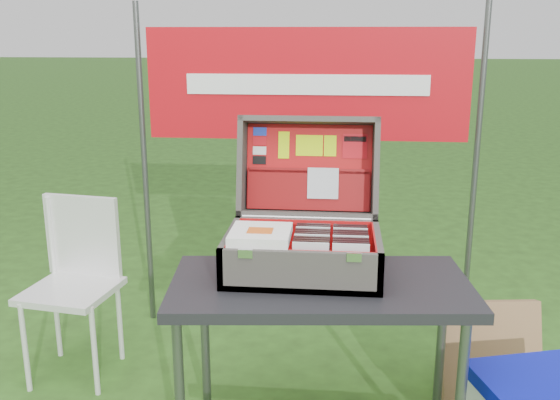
# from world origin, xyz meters

# --- Properties ---
(table) EXTENTS (1.13, 0.64, 0.68)m
(table) POSITION_xyz_m (0.11, 0.07, 0.34)
(table) COLOR black
(table) RESTS_ON ground
(table_top) EXTENTS (1.13, 0.64, 0.04)m
(table_top) POSITION_xyz_m (0.11, 0.07, 0.66)
(table_top) COLOR black
(table_top) RESTS_ON ground
(table_leg_fl) EXTENTS (0.04, 0.04, 0.64)m
(table_leg_fl) POSITION_xyz_m (-0.37, -0.14, 0.32)
(table_leg_fl) COLOR #59595B
(table_leg_fl) RESTS_ON ground
(table_leg_bl) EXTENTS (0.04, 0.04, 0.64)m
(table_leg_bl) POSITION_xyz_m (-0.37, 0.28, 0.32)
(table_leg_bl) COLOR #59595B
(table_leg_bl) RESTS_ON ground
(table_leg_br) EXTENTS (0.04, 0.04, 0.64)m
(table_leg_br) POSITION_xyz_m (0.60, 0.28, 0.32)
(table_leg_br) COLOR #59595B
(table_leg_br) RESTS_ON ground
(suitcase) EXTENTS (0.57, 0.57, 0.53)m
(suitcase) POSITION_xyz_m (0.04, 0.21, 0.94)
(suitcase) COLOR #635F58
(suitcase) RESTS_ON table
(suitcase_base_bottom) EXTENTS (0.57, 0.41, 0.02)m
(suitcase_base_bottom) POSITION_xyz_m (0.04, 0.15, 0.69)
(suitcase_base_bottom) COLOR #635F58
(suitcase_base_bottom) RESTS_ON table_top
(suitcase_base_wall_front) EXTENTS (0.57, 0.02, 0.15)m
(suitcase_base_wall_front) POSITION_xyz_m (0.04, -0.04, 0.75)
(suitcase_base_wall_front) COLOR #635F58
(suitcase_base_wall_front) RESTS_ON table_top
(suitcase_base_wall_back) EXTENTS (0.57, 0.02, 0.15)m
(suitcase_base_wall_back) POSITION_xyz_m (0.04, 0.34, 0.75)
(suitcase_base_wall_back) COLOR #635F58
(suitcase_base_wall_back) RESTS_ON table_top
(suitcase_base_wall_left) EXTENTS (0.02, 0.41, 0.15)m
(suitcase_base_wall_left) POSITION_xyz_m (-0.23, 0.15, 0.75)
(suitcase_base_wall_left) COLOR #635F58
(suitcase_base_wall_left) RESTS_ON table_top
(suitcase_base_wall_right) EXTENTS (0.02, 0.41, 0.15)m
(suitcase_base_wall_right) POSITION_xyz_m (0.32, 0.15, 0.75)
(suitcase_base_wall_right) COLOR #635F58
(suitcase_base_wall_right) RESTS_ON table_top
(suitcase_liner_floor) EXTENTS (0.53, 0.36, 0.01)m
(suitcase_liner_floor) POSITION_xyz_m (0.04, 0.15, 0.70)
(suitcase_liner_floor) COLOR red
(suitcase_liner_floor) RESTS_ON suitcase_base_bottom
(suitcase_latch_left) EXTENTS (0.05, 0.01, 0.03)m
(suitcase_latch_left) POSITION_xyz_m (-0.14, -0.05, 0.82)
(suitcase_latch_left) COLOR silver
(suitcase_latch_left) RESTS_ON suitcase_base_wall_front
(suitcase_latch_right) EXTENTS (0.05, 0.01, 0.03)m
(suitcase_latch_right) POSITION_xyz_m (0.23, -0.05, 0.82)
(suitcase_latch_right) COLOR silver
(suitcase_latch_right) RESTS_ON suitcase_base_wall_front
(suitcase_hinge) EXTENTS (0.51, 0.02, 0.02)m
(suitcase_hinge) POSITION_xyz_m (0.04, 0.36, 0.83)
(suitcase_hinge) COLOR silver
(suitcase_hinge) RESTS_ON suitcase_base_wall_back
(suitcase_lid_back) EXTENTS (0.57, 0.11, 0.40)m
(suitcase_lid_back) POSITION_xyz_m (0.04, 0.54, 1.00)
(suitcase_lid_back) COLOR #635F58
(suitcase_lid_back) RESTS_ON suitcase_base_wall_back
(suitcase_lid_rim_far) EXTENTS (0.57, 0.15, 0.06)m
(suitcase_lid_rim_far) POSITION_xyz_m (0.04, 0.52, 1.20)
(suitcase_lid_rim_far) COLOR #635F58
(suitcase_lid_rim_far) RESTS_ON suitcase_lid_back
(suitcase_lid_rim_near) EXTENTS (0.57, 0.15, 0.06)m
(suitcase_lid_rim_near) POSITION_xyz_m (0.04, 0.43, 0.82)
(suitcase_lid_rim_near) COLOR #635F58
(suitcase_lid_rim_near) RESTS_ON suitcase_lid_back
(suitcase_lid_rim_left) EXTENTS (0.02, 0.24, 0.43)m
(suitcase_lid_rim_left) POSITION_xyz_m (-0.23, 0.47, 1.01)
(suitcase_lid_rim_left) COLOR #635F58
(suitcase_lid_rim_left) RESTS_ON suitcase_lid_back
(suitcase_lid_rim_right) EXTENTS (0.02, 0.24, 0.43)m
(suitcase_lid_rim_right) POSITION_xyz_m (0.32, 0.47, 1.01)
(suitcase_lid_rim_right) COLOR #635F58
(suitcase_lid_rim_right) RESTS_ON suitcase_lid_back
(suitcase_lid_liner) EXTENTS (0.52, 0.08, 0.35)m
(suitcase_lid_liner) POSITION_xyz_m (0.04, 0.52, 1.00)
(suitcase_lid_liner) COLOR red
(suitcase_lid_liner) RESTS_ON suitcase_lid_back
(suitcase_liner_wall_front) EXTENTS (0.53, 0.01, 0.13)m
(suitcase_liner_wall_front) POSITION_xyz_m (0.04, -0.03, 0.76)
(suitcase_liner_wall_front) COLOR red
(suitcase_liner_wall_front) RESTS_ON suitcase_base_bottom
(suitcase_liner_wall_back) EXTENTS (0.53, 0.01, 0.13)m
(suitcase_liner_wall_back) POSITION_xyz_m (0.04, 0.33, 0.76)
(suitcase_liner_wall_back) COLOR red
(suitcase_liner_wall_back) RESTS_ON suitcase_base_bottom
(suitcase_liner_wall_left) EXTENTS (0.01, 0.36, 0.13)m
(suitcase_liner_wall_left) POSITION_xyz_m (-0.22, 0.15, 0.76)
(suitcase_liner_wall_left) COLOR red
(suitcase_liner_wall_left) RESTS_ON suitcase_base_bottom
(suitcase_liner_wall_right) EXTENTS (0.01, 0.36, 0.13)m
(suitcase_liner_wall_right) POSITION_xyz_m (0.31, 0.15, 0.76)
(suitcase_liner_wall_right) COLOR red
(suitcase_liner_wall_right) RESTS_ON suitcase_base_bottom
(suitcase_lid_pocket) EXTENTS (0.51, 0.07, 0.17)m
(suitcase_lid_pocket) POSITION_xyz_m (0.04, 0.49, 0.91)
(suitcase_lid_pocket) COLOR maroon
(suitcase_lid_pocket) RESTS_ON suitcase_lid_liner
(suitcase_pocket_edge) EXTENTS (0.50, 0.02, 0.02)m
(suitcase_pocket_edge) POSITION_xyz_m (0.04, 0.50, 0.99)
(suitcase_pocket_edge) COLOR maroon
(suitcase_pocket_edge) RESTS_ON suitcase_lid_pocket
(suitcase_pocket_cd) EXTENTS (0.13, 0.04, 0.13)m
(suitcase_pocket_cd) POSITION_xyz_m (0.11, 0.47, 0.95)
(suitcase_pocket_cd) COLOR silver
(suitcase_pocket_cd) RESTS_ON suitcase_lid_pocket
(lid_sticker_cc_a) EXTENTS (0.06, 0.01, 0.03)m
(lid_sticker_cc_a) POSITION_xyz_m (-0.16, 0.55, 1.14)
(lid_sticker_cc_a) COLOR #1933B2
(lid_sticker_cc_a) RESTS_ON suitcase_lid_liner
(lid_sticker_cc_b) EXTENTS (0.06, 0.01, 0.03)m
(lid_sticker_cc_b) POSITION_xyz_m (-0.16, 0.54, 1.11)
(lid_sticker_cc_b) COLOR red
(lid_sticker_cc_b) RESTS_ON suitcase_lid_liner
(lid_sticker_cc_c) EXTENTS (0.06, 0.01, 0.03)m
(lid_sticker_cc_c) POSITION_xyz_m (-0.16, 0.53, 1.07)
(lid_sticker_cc_c) COLOR white
(lid_sticker_cc_c) RESTS_ON suitcase_lid_liner
(lid_sticker_cc_d) EXTENTS (0.06, 0.01, 0.03)m
(lid_sticker_cc_d) POSITION_xyz_m (-0.16, 0.52, 1.03)
(lid_sticker_cc_d) COLOR black
(lid_sticker_cc_d) RESTS_ON suitcase_lid_liner
(lid_card_neon_tall) EXTENTS (0.05, 0.03, 0.11)m
(lid_card_neon_tall) POSITION_xyz_m (-0.06, 0.54, 1.09)
(lid_card_neon_tall) COLOR #CBF602
(lid_card_neon_tall) RESTS_ON suitcase_lid_liner
(lid_card_neon_main) EXTENTS (0.11, 0.02, 0.09)m
(lid_card_neon_main) POSITION_xyz_m (0.04, 0.54, 1.09)
(lid_card_neon_main) COLOR #CBF602
(lid_card_neon_main) RESTS_ON suitcase_lid_liner
(lid_card_neon_small) EXTENTS (0.05, 0.02, 0.09)m
(lid_card_neon_small) POSITION_xyz_m (0.13, 0.54, 1.09)
(lid_card_neon_small) COLOR #CBF602
(lid_card_neon_small) RESTS_ON suitcase_lid_liner
(lid_sticker_band) EXTENTS (0.10, 0.03, 0.10)m
(lid_sticker_band) POSITION_xyz_m (0.23, 0.54, 1.09)
(lid_sticker_band) COLOR red
(lid_sticker_band) RESTS_ON suitcase_lid_liner
(lid_sticker_band_bar) EXTENTS (0.09, 0.01, 0.02)m
(lid_sticker_band_bar) POSITION_xyz_m (0.23, 0.55, 1.12)
(lid_sticker_band_bar) COLOR black
(lid_sticker_band_bar) RESTS_ON suitcase_lid_liner
(cd_left_0) EXTENTS (0.13, 0.01, 0.14)m
(cd_left_0) POSITION_xyz_m (0.08, -0.01, 0.78)
(cd_left_0) COLOR silver
(cd_left_0) RESTS_ON suitcase_liner_floor
(cd_left_1) EXTENTS (0.13, 0.01, 0.14)m
(cd_left_1) POSITION_xyz_m (0.08, 0.02, 0.78)
(cd_left_1) COLOR black
(cd_left_1) RESTS_ON suitcase_liner_floor
(cd_left_2) EXTENTS (0.13, 0.01, 0.14)m
(cd_left_2) POSITION_xyz_m (0.08, 0.04, 0.78)
(cd_left_2) COLOR black
(cd_left_2) RESTS_ON suitcase_liner_floor
(cd_left_3) EXTENTS (0.13, 0.01, 0.14)m
(cd_left_3) POSITION_xyz_m (0.08, 0.06, 0.78)
(cd_left_3) COLOR black
(cd_left_3) RESTS_ON suitcase_liner_floor
(cd_left_4) EXTENTS (0.13, 0.01, 0.14)m
(cd_left_4) POSITION_xyz_m (0.08, 0.08, 0.78)
(cd_left_4) COLOR silver
(cd_left_4) RESTS_ON suitcase_liner_floor
(cd_left_5) EXTENTS (0.13, 0.01, 0.14)m
(cd_left_5) POSITION_xyz_m (0.08, 0.11, 0.78)
(cd_left_5) COLOR black
(cd_left_5) RESTS_ON suitcase_liner_floor
(cd_left_6) EXTENTS (0.13, 0.01, 0.14)m
(cd_left_6) POSITION_xyz_m (0.08, 0.13, 0.78)
(cd_left_6) COLOR black
(cd_left_6) RESTS_ON suitcase_liner_floor
(cd_left_7) EXTENTS (0.13, 0.01, 0.14)m
(cd_left_7) POSITION_xyz_m (0.08, 0.15, 0.78)
(cd_left_7) COLOR black
(cd_left_7) RESTS_ON suitcase_liner_floor
(cd_left_8) EXTENTS (0.13, 0.01, 0.14)m
(cd_left_8) POSITION_xyz_m (0.08, 0.17, 0.78)
(cd_left_8) COLOR silver
(cd_left_8) RESTS_ON suitcase_liner_floor
(cd_left_9) EXTENTS (0.13, 0.01, 0.14)m
(cd_left_9) POSITION_xyz_m (0.08, 0.20, 0.78)
(cd_left_9) COLOR black
(cd_left_9) RESTS_ON suitcase_liner_floor
(cd_left_10) EXTENTS (0.13, 0.01, 0.14)m
(cd_left_10) POSITION_xyz_m (0.08, 0.22, 0.78)
(cd_left_10) COLOR black
(cd_left_10) RESTS_ON suitcase_liner_floor
(cd_right_0) EXTENTS (0.13, 0.01, 0.14)m
(cd_right_0) POSITION_xyz_m (0.22, -0.01, 0.78)
(cd_right_0) COLOR silver
(cd_right_0) RESTS_ON suitcase_liner_floor
(cd_right_1) EXTENTS (0.13, 0.01, 0.14)m
(cd_right_1) POSITION_xyz_m (0.22, 0.02, 0.78)
(cd_right_1) COLOR black
(cd_right_1) RESTS_ON suitcase_liner_floor
(cd_right_2) EXTENTS (0.13, 0.01, 0.14)m
(cd_right_2) POSITION_xyz_m (0.22, 0.04, 0.78)
(cd_right_2) COLOR black
(cd_right_2) RESTS_ON suitcase_liner_floor
(cd_right_3) EXTENTS (0.13, 0.01, 0.14)m
(cd_right_3) POSITION_xyz_m (0.22, 0.06, 0.78)
(cd_right_3) COLOR black
(cd_right_3) RESTS_ON suitcase_liner_floor
(cd_right_4) EXTENTS (0.13, 0.01, 0.14)m
(cd_right_4) POSITION_xyz_m (0.22, 0.08, 0.78)
(cd_right_4) COLOR silver
(cd_right_4) RESTS_ON suitcase_liner_floor
(cd_right_5) EXTENTS (0.13, 0.01, 0.14)m
(cd_right_5) POSITION_xyz_m (0.22, 0.11, 0.78)
(cd_right_5) COLOR black
(cd_right_5) RESTS_ON suitcase_liner_floor
(cd_right_6) EXTENTS (0.13, 0.01, 0.14)m
(cd_right_6) POSITION_xyz_m (0.22, 0.13, 0.78)
(cd_right_6) COLOR black
(cd_right_6) RESTS_ON suitcase_liner_floor
(cd_right_7) EXTENTS (0.13, 0.01, 0.14)m
(cd_right_7) POSITION_xyz_m (0.22, 0.15, 0.78)
(cd_right_7) COLOR black
(cd_right_7) RESTS_ON suitcase_liner_floor
(cd_right_8) EXTENTS (0.13, 0.01, 0.14)m
(cd_right_8) POSITION_xyz_m (0.22, 0.17, 0.78)
(cd_right_8) COLOR silver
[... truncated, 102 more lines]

